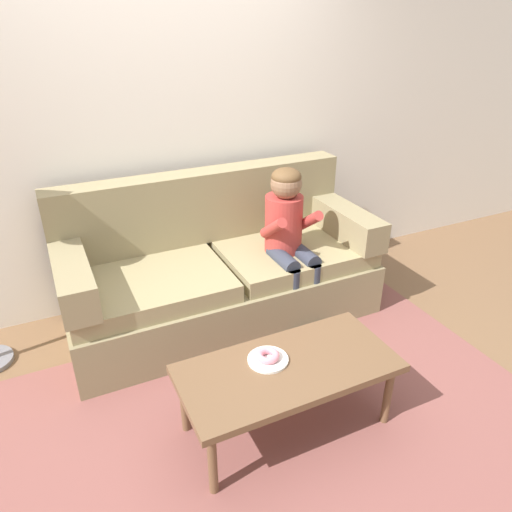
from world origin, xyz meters
TOP-DOWN VIEW (x-y plane):
  - ground at (0.00, 0.00)m, footprint 10.00×10.00m
  - wall_back at (0.00, 1.40)m, footprint 8.00×0.10m
  - area_rug at (0.00, -0.25)m, footprint 2.98×1.98m
  - couch at (0.12, 0.86)m, footprint 2.14×0.90m
  - coffee_table at (0.03, -0.31)m, footprint 1.11×0.53m
  - person_child at (0.55, 0.64)m, footprint 0.34×0.58m
  - plate at (-0.04, -0.23)m, footprint 0.21×0.21m
  - donut at (-0.04, -0.23)m, footprint 0.13×0.13m

SIDE VIEW (x-z plane):
  - ground at x=0.00m, z-range 0.00..0.00m
  - area_rug at x=0.00m, z-range 0.00..0.01m
  - couch at x=0.12m, z-range -0.15..0.86m
  - coffee_table at x=0.03m, z-range 0.17..0.59m
  - plate at x=-0.04m, z-range 0.42..0.44m
  - donut at x=-0.04m, z-range 0.44..0.47m
  - person_child at x=0.55m, z-range 0.12..1.22m
  - wall_back at x=0.00m, z-range 0.00..2.80m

